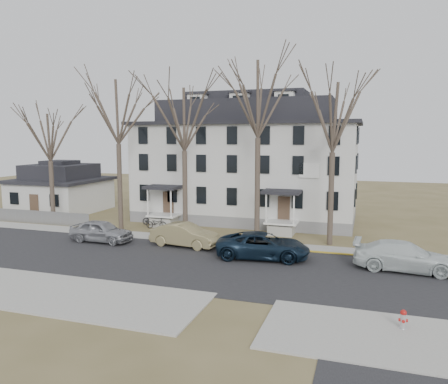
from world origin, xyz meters
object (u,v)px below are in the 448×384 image
(boarding_house, at_px, (247,163))
(car_tan, at_px, (185,235))
(tree_mid_right, at_px, (334,112))
(tree_mid_left, at_px, (184,115))
(small_house, at_px, (61,190))
(tree_center, at_px, (258,93))
(car_white, at_px, (405,257))
(fire_hydrant, at_px, (403,320))
(tree_bungalow, at_px, (49,134))
(car_navy, at_px, (263,246))
(bicycle_right, at_px, (152,220))
(bicycle_left, at_px, (156,223))
(car_silver, at_px, (101,232))
(tree_far_left, at_px, (118,107))

(boarding_house, xyz_separation_m, car_tan, (-1.37, -12.07, -4.55))
(boarding_house, bearing_deg, tree_mid_right, -43.81)
(boarding_house, height_order, tree_mid_left, tree_mid_left)
(small_house, distance_m, tree_center, 25.41)
(tree_mid_left, relative_size, car_white, 2.18)
(fire_hydrant, bearing_deg, small_house, 148.44)
(boarding_house, distance_m, tree_mid_left, 9.66)
(car_tan, bearing_deg, tree_bungalow, 81.33)
(car_navy, bearing_deg, tree_mid_right, -42.69)
(boarding_house, distance_m, bicycle_right, 10.52)
(tree_mid_left, bearing_deg, fire_hydrant, -41.59)
(tree_mid_right, height_order, tree_bungalow, tree_mid_right)
(bicycle_left, height_order, fire_hydrant, bicycle_left)
(tree_bungalow, bearing_deg, tree_mid_left, 0.00)
(bicycle_right, bearing_deg, car_silver, 157.38)
(boarding_house, distance_m, car_tan, 12.97)
(fire_hydrant, bearing_deg, tree_center, 124.67)
(tree_mid_left, distance_m, fire_hydrant, 22.71)
(tree_bungalow, bearing_deg, tree_mid_right, 0.00)
(tree_bungalow, height_order, car_white, tree_bungalow)
(car_white, bearing_deg, boarding_house, 47.74)
(boarding_house, xyz_separation_m, tree_far_left, (-9.00, -8.15, 4.96))
(tree_mid_left, bearing_deg, tree_mid_right, 0.00)
(tree_mid_right, distance_m, bicycle_left, 17.35)
(boarding_house, xyz_separation_m, tree_bungalow, (-16.00, -8.15, 2.74))
(tree_mid_right, bearing_deg, fire_hydrant, -73.67)
(car_navy, distance_m, bicycle_right, 14.05)
(tree_mid_left, distance_m, car_silver, 11.05)
(tree_mid_left, relative_size, tree_mid_right, 1.00)
(tree_mid_right, distance_m, tree_bungalow, 24.54)
(tree_mid_left, height_order, tree_center, tree_center)
(tree_far_left, relative_size, car_navy, 2.29)
(car_silver, relative_size, fire_hydrant, 5.51)
(small_house, xyz_separation_m, tree_far_left, (11.00, -6.20, 8.09))
(small_house, bearing_deg, car_tan, -28.50)
(small_house, height_order, tree_center, tree_center)
(tree_mid_right, xyz_separation_m, bicycle_left, (-14.70, 1.10, -9.15))
(tree_mid_left, relative_size, fire_hydrant, 14.56)
(tree_center, bearing_deg, tree_mid_right, 0.00)
(tree_bungalow, relative_size, bicycle_right, 6.41)
(car_white, xyz_separation_m, fire_hydrant, (-0.69, -8.61, -0.41))
(car_tan, bearing_deg, bicycle_right, 49.76)
(car_silver, bearing_deg, tree_center, -65.66)
(car_silver, bearing_deg, bicycle_right, -4.12)
(tree_mid_right, distance_m, car_tan, 13.77)
(tree_center, distance_m, car_navy, 11.62)
(car_tan, distance_m, bicycle_left, 6.98)
(boarding_house, height_order, small_house, boarding_house)
(car_silver, distance_m, car_navy, 12.57)
(car_silver, distance_m, fire_hydrant, 22.38)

